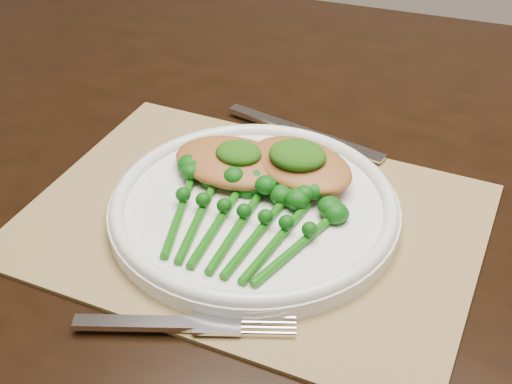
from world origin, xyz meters
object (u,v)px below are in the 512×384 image
(placemat, at_px, (252,222))
(chicken_fillet_left, at_px, (233,162))
(dinner_plate, at_px, (254,207))
(broccolini_bundle, at_px, (236,230))

(placemat, relative_size, chicken_fillet_left, 3.45)
(chicken_fillet_left, bearing_deg, dinner_plate, -43.81)
(chicken_fillet_left, height_order, broccolini_bundle, chicken_fillet_left)
(chicken_fillet_left, xyz_separation_m, broccolini_bundle, (0.04, -0.09, -0.01))
(placemat, relative_size, broccolini_bundle, 2.62)
(placemat, height_order, dinner_plate, dinner_plate)
(placemat, bearing_deg, chicken_fillet_left, 132.33)
(placemat, distance_m, broccolini_bundle, 0.05)
(placemat, xyz_separation_m, dinner_plate, (0.00, 0.01, 0.01))
(dinner_plate, bearing_deg, broccolini_bundle, -88.64)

